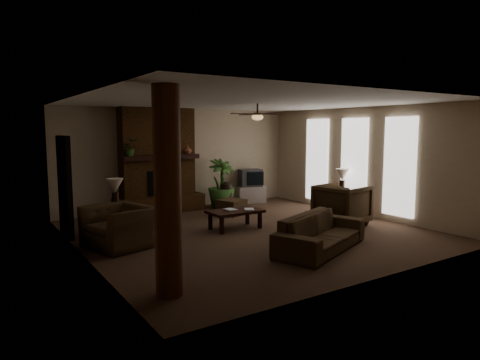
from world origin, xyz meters
TOP-DOWN VIEW (x-y plane):
  - room_shell at (0.00, 0.00)m, footprint 7.00×7.00m
  - fireplace at (-0.80, 3.22)m, footprint 2.40×0.70m
  - windows at (3.45, 0.20)m, footprint 0.08×3.65m
  - log_column at (-2.95, -2.40)m, footprint 0.36×0.36m
  - doorway at (-3.44, 1.80)m, footprint 0.10×1.00m
  - ceiling_fan at (0.40, 0.30)m, footprint 1.35×1.35m
  - sofa at (0.30, -1.90)m, footprint 2.34×1.45m
  - armchair_left at (-2.77, 0.33)m, footprint 1.09×1.37m
  - armchair_right at (2.15, -0.65)m, footprint 1.14×1.19m
  - coffee_table at (-0.14, 0.39)m, footprint 1.20×0.70m
  - ottoman at (0.66, 1.82)m, footprint 0.77×0.77m
  - tv_stand at (2.17, 3.15)m, footprint 0.95×0.71m
  - tv at (2.16, 3.14)m, footprint 0.77×0.69m
  - floor_vase at (1.01, 2.67)m, footprint 0.34×0.34m
  - floor_plant at (0.94, 2.83)m, footprint 0.93×1.47m
  - side_table_left at (-2.54, 1.40)m, footprint 0.51×0.51m
  - lamp_left at (-2.53, 1.35)m, footprint 0.45×0.45m
  - side_table_right at (3.15, 0.37)m, footprint 0.64×0.64m
  - lamp_right at (3.15, 0.32)m, footprint 0.41×0.41m
  - mantel_plant at (-1.64, 2.96)m, footprint 0.41×0.45m
  - mantel_vase at (-0.03, 2.99)m, footprint 0.24×0.25m
  - book_a at (-0.34, 0.42)m, footprint 0.22×0.04m
  - book_b at (0.06, 0.30)m, footprint 0.20×0.12m

SIDE VIEW (x-z plane):
  - ottoman at x=0.66m, z-range 0.00..0.40m
  - tv_stand at x=2.17m, z-range 0.00..0.50m
  - side_table_left at x=-2.54m, z-range 0.00..0.55m
  - side_table_right at x=3.15m, z-range 0.00..0.55m
  - coffee_table at x=-0.14m, z-range 0.16..0.59m
  - floor_plant at x=0.94m, z-range 0.00..0.78m
  - floor_vase at x=1.01m, z-range 0.05..0.82m
  - sofa at x=0.30m, z-range 0.00..0.88m
  - armchair_left at x=-2.77m, z-range 0.00..1.05m
  - armchair_right at x=2.15m, z-range 0.00..1.06m
  - book_a at x=-0.34m, z-range 0.43..0.72m
  - book_b at x=0.06m, z-range 0.43..0.72m
  - tv at x=2.16m, z-range 0.50..1.02m
  - lamp_left at x=-2.53m, z-range 0.68..1.33m
  - lamp_right at x=3.15m, z-range 0.68..1.33m
  - doorway at x=-3.44m, z-range 0.00..2.10m
  - fireplace at x=-0.80m, z-range -0.24..2.56m
  - windows at x=3.45m, z-range 0.17..2.53m
  - log_column at x=-2.95m, z-range 0.00..2.80m
  - room_shell at x=0.00m, z-range -2.10..4.90m
  - mantel_vase at x=-0.03m, z-range 1.56..1.78m
  - mantel_plant at x=-1.64m, z-range 1.56..1.89m
  - ceiling_fan at x=0.40m, z-range 2.34..2.72m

